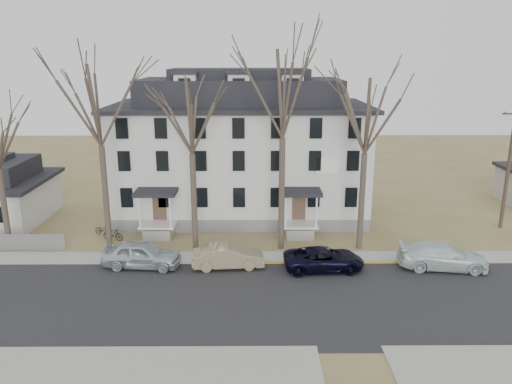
{
  "coord_description": "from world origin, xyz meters",
  "views": [
    {
      "loc": [
        -0.96,
        -22.9,
        13.19
      ],
      "look_at": [
        -0.76,
        9.0,
        4.32
      ],
      "focal_mm": 35.0,
      "sensor_mm": 36.0,
      "label": 1
    }
  ],
  "objects_px": {
    "tree_mid_left": "(191,111)",
    "tree_mid_right": "(367,111)",
    "boarding_house": "(240,151)",
    "bicycle_left": "(103,231)",
    "tree_center": "(283,88)",
    "car_silver": "(142,255)",
    "car_tan": "(228,257)",
    "bicycle_right": "(113,235)",
    "car_navy": "(324,259)",
    "tree_far_left": "(98,99)",
    "car_white": "(443,257)",
    "utility_pole_far": "(509,167)"
  },
  "relations": [
    {
      "from": "tree_mid_left",
      "to": "tree_mid_right",
      "type": "distance_m",
      "value": 11.5
    },
    {
      "from": "utility_pole_far",
      "to": "car_navy",
      "type": "distance_m",
      "value": 17.46
    },
    {
      "from": "tree_mid_right",
      "to": "car_navy",
      "type": "distance_m",
      "value": 10.09
    },
    {
      "from": "tree_far_left",
      "to": "tree_mid_left",
      "type": "distance_m",
      "value": 6.05
    },
    {
      "from": "car_silver",
      "to": "bicycle_right",
      "type": "distance_m",
      "value": 5.59
    },
    {
      "from": "car_tan",
      "to": "boarding_house",
      "type": "bearing_deg",
      "value": -7.85
    },
    {
      "from": "boarding_house",
      "to": "car_silver",
      "type": "height_order",
      "value": "boarding_house"
    },
    {
      "from": "tree_mid_right",
      "to": "car_silver",
      "type": "xyz_separation_m",
      "value": [
        -14.55,
        -3.17,
        -8.76
      ]
    },
    {
      "from": "boarding_house",
      "to": "car_navy",
      "type": "bearing_deg",
      "value": -65.07
    },
    {
      "from": "tree_center",
      "to": "bicycle_right",
      "type": "relative_size",
      "value": 9.23
    },
    {
      "from": "car_tan",
      "to": "bicycle_right",
      "type": "xyz_separation_m",
      "value": [
        -8.6,
        4.77,
        -0.27
      ]
    },
    {
      "from": "tree_center",
      "to": "car_tan",
      "type": "bearing_deg",
      "value": -137.06
    },
    {
      "from": "car_silver",
      "to": "car_navy",
      "type": "height_order",
      "value": "car_silver"
    },
    {
      "from": "car_navy",
      "to": "bicycle_right",
      "type": "bearing_deg",
      "value": 66.83
    },
    {
      "from": "car_tan",
      "to": "car_navy",
      "type": "distance_m",
      "value": 6.06
    },
    {
      "from": "car_tan",
      "to": "car_navy",
      "type": "height_order",
      "value": "car_tan"
    },
    {
      "from": "tree_mid_left",
      "to": "tree_center",
      "type": "height_order",
      "value": "tree_center"
    },
    {
      "from": "tree_far_left",
      "to": "utility_pole_far",
      "type": "relative_size",
      "value": 1.44
    },
    {
      "from": "car_silver",
      "to": "tree_far_left",
      "type": "bearing_deg",
      "value": 48.3
    },
    {
      "from": "car_white",
      "to": "car_navy",
      "type": "bearing_deg",
      "value": 97.67
    },
    {
      "from": "boarding_house",
      "to": "bicycle_right",
      "type": "relative_size",
      "value": 13.06
    },
    {
      "from": "car_tan",
      "to": "tree_far_left",
      "type": "bearing_deg",
      "value": 63.54
    },
    {
      "from": "tree_mid_left",
      "to": "bicycle_right",
      "type": "bearing_deg",
      "value": 166.63
    },
    {
      "from": "tree_mid_left",
      "to": "tree_mid_right",
      "type": "height_order",
      "value": "same"
    },
    {
      "from": "tree_mid_right",
      "to": "utility_pole_far",
      "type": "xyz_separation_m",
      "value": [
        12.0,
        4.2,
        -4.7
      ]
    },
    {
      "from": "tree_far_left",
      "to": "tree_center",
      "type": "distance_m",
      "value": 12.02
    },
    {
      "from": "tree_center",
      "to": "car_tan",
      "type": "distance_m",
      "value": 11.42
    },
    {
      "from": "tree_mid_right",
      "to": "utility_pole_far",
      "type": "relative_size",
      "value": 1.34
    },
    {
      "from": "car_tan",
      "to": "bicycle_right",
      "type": "distance_m",
      "value": 9.84
    },
    {
      "from": "tree_far_left",
      "to": "car_white",
      "type": "distance_m",
      "value": 24.27
    },
    {
      "from": "tree_mid_right",
      "to": "car_silver",
      "type": "relative_size",
      "value": 2.57
    },
    {
      "from": "car_tan",
      "to": "bicycle_left",
      "type": "relative_size",
      "value": 2.9
    },
    {
      "from": "boarding_house",
      "to": "car_silver",
      "type": "distance_m",
      "value": 13.62
    },
    {
      "from": "bicycle_left",
      "to": "utility_pole_far",
      "type": "bearing_deg",
      "value": -54.78
    },
    {
      "from": "bicycle_right",
      "to": "tree_mid_left",
      "type": "bearing_deg",
      "value": -88.35
    },
    {
      "from": "car_white",
      "to": "bicycle_left",
      "type": "xyz_separation_m",
      "value": [
        -23.25,
        6.01,
        -0.39
      ]
    },
    {
      "from": "car_silver",
      "to": "car_tan",
      "type": "relative_size",
      "value": 1.09
    },
    {
      "from": "tree_mid_left",
      "to": "car_tan",
      "type": "relative_size",
      "value": 2.8
    },
    {
      "from": "tree_center",
      "to": "tree_mid_right",
      "type": "xyz_separation_m",
      "value": [
        5.5,
        0.0,
        -1.48
      ]
    },
    {
      "from": "tree_far_left",
      "to": "car_navy",
      "type": "xyz_separation_m",
      "value": [
        14.49,
        -3.66,
        -9.64
      ]
    },
    {
      "from": "tree_far_left",
      "to": "utility_pole_far",
      "type": "distance_m",
      "value": 30.29
    },
    {
      "from": "tree_center",
      "to": "utility_pole_far",
      "type": "distance_m",
      "value": 19.03
    },
    {
      "from": "tree_mid_right",
      "to": "bicycle_right",
      "type": "relative_size",
      "value": 8.0
    },
    {
      "from": "boarding_house",
      "to": "tree_center",
      "type": "xyz_separation_m",
      "value": [
        3.0,
        -8.15,
        5.71
      ]
    },
    {
      "from": "car_silver",
      "to": "bicycle_right",
      "type": "relative_size",
      "value": 3.11
    },
    {
      "from": "boarding_house",
      "to": "bicycle_left",
      "type": "bearing_deg",
      "value": -151.12
    },
    {
      "from": "car_white",
      "to": "tree_mid_right",
      "type": "bearing_deg",
      "value": 58.81
    },
    {
      "from": "tree_far_left",
      "to": "car_white",
      "type": "xyz_separation_m",
      "value": [
        22.04,
        -3.49,
        -9.54
      ]
    },
    {
      "from": "car_silver",
      "to": "bicycle_left",
      "type": "relative_size",
      "value": 3.16
    },
    {
      "from": "tree_far_left",
      "to": "tree_mid_left",
      "type": "xyz_separation_m",
      "value": [
        6.0,
        0.0,
        -0.74
      ]
    }
  ]
}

